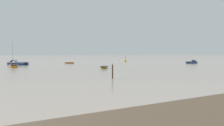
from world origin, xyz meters
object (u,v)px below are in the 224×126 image
(mooring_post_near, at_px, (112,71))
(sailboat_moored_2, at_px, (13,66))
(motorboat_moored_1, at_px, (15,64))
(motorboat_moored_0, at_px, (193,63))
(rowboat_moored_0, at_px, (69,63))
(channel_buoy, at_px, (125,61))
(rowboat_moored_2, at_px, (104,68))

(mooring_post_near, bearing_deg, sailboat_moored_2, 102.10)
(motorboat_moored_1, bearing_deg, motorboat_moored_0, -146.82)
(rowboat_moored_0, bearing_deg, sailboat_moored_2, 89.62)
(channel_buoy, bearing_deg, motorboat_moored_0, -66.57)
(channel_buoy, distance_m, mooring_post_near, 59.86)
(channel_buoy, height_order, mooring_post_near, channel_buoy)
(motorboat_moored_0, bearing_deg, motorboat_moored_1, 147.05)
(motorboat_moored_0, bearing_deg, channel_buoy, 101.05)
(motorboat_moored_0, bearing_deg, sailboat_moored_2, 159.06)
(rowboat_moored_0, xyz_separation_m, mooring_post_near, (-11.17, -44.48, 0.72))
(sailboat_moored_2, relative_size, channel_buoy, 2.70)
(motorboat_moored_0, height_order, channel_buoy, channel_buoy)
(motorboat_moored_0, bearing_deg, rowboat_moored_2, 178.31)
(sailboat_moored_2, height_order, channel_buoy, sailboat_moored_2)
(channel_buoy, bearing_deg, mooring_post_near, -126.24)
(motorboat_moored_0, xyz_separation_m, motorboat_moored_1, (-50.42, 18.92, 0.07))
(motorboat_moored_0, xyz_separation_m, channel_buoy, (-10.15, 23.42, 0.22))
(rowboat_moored_2, relative_size, channel_buoy, 1.68)
(sailboat_moored_2, height_order, mooring_post_near, sailboat_moored_2)
(sailboat_moored_2, distance_m, channel_buoy, 45.16)
(rowboat_moored_2, xyz_separation_m, mooring_post_near, (-8.88, -17.94, 0.70))
(channel_buoy, bearing_deg, rowboat_moored_2, -131.13)
(rowboat_moored_0, relative_size, mooring_post_near, 1.77)
(rowboat_moored_2, distance_m, mooring_post_near, 20.03)
(motorboat_moored_1, bearing_deg, mooring_post_near, 150.12)
(rowboat_moored_2, xyz_separation_m, channel_buoy, (26.50, 30.35, 0.29))
(rowboat_moored_2, distance_m, channel_buoy, 40.29)
(motorboat_moored_0, xyz_separation_m, sailboat_moored_2, (-52.56, 7.90, 0.03))
(motorboat_moored_1, relative_size, sailboat_moored_2, 1.05)
(rowboat_moored_0, bearing_deg, mooring_post_near, 132.73)
(sailboat_moored_2, bearing_deg, channel_buoy, -68.53)
(sailboat_moored_2, bearing_deg, mooring_post_near, -166.53)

